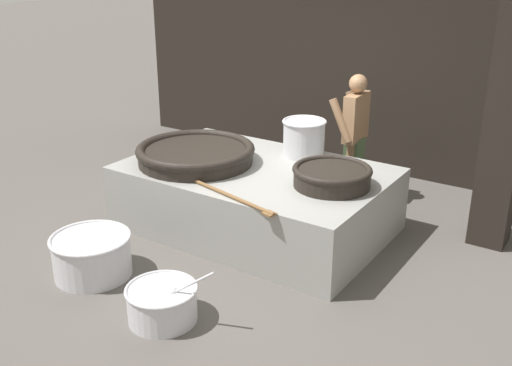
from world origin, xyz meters
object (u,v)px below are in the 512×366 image
Objects in this scene: giant_wok_far at (332,176)px; stock_pot at (304,137)px; giant_wok_near at (196,153)px; cook at (354,134)px; prep_bowl_vegetables at (162,302)px; prep_bowl_meat at (92,254)px.

stock_pot is at bearing 136.35° from giant_wok_far.
stock_pot is at bearing 45.14° from giant_wok_near.
giant_wok_near is at bearing -172.47° from giant_wok_far.
giant_wok_near is at bearing 51.18° from cook.
prep_bowl_meat is (-1.14, 0.20, 0.06)m from prep_bowl_vegetables.
stock_pot reaches higher than prep_bowl_meat.
giant_wok_near is 1.67× the size of prep_bowl_vegetables.
prep_bowl_meat is at bearing -111.31° from stock_pot.
prep_bowl_meat is (-0.07, -1.63, -0.63)m from giant_wok_near.
giant_wok_near is 0.84× the size of cook.
cook reaches higher than prep_bowl_meat.
stock_pot is (0.94, 0.94, 0.12)m from giant_wok_near.
prep_bowl_meat is at bearing -92.29° from giant_wok_near.
giant_wok_near is 2.23m from prep_bowl_vegetables.
giant_wok_near is at bearing 87.71° from prep_bowl_meat.
cook is at bearing 52.97° from giant_wok_near.
prep_bowl_meat is (-1.75, -1.85, -0.64)m from giant_wok_far.
cook is (-0.42, 1.46, 0.03)m from giant_wok_far.
giant_wok_near is 2.61× the size of stock_pot.
stock_pot is 2.89m from prep_bowl_vegetables.
cook reaches higher than giant_wok_near.
stock_pot is at bearing 92.81° from prep_bowl_vegetables.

